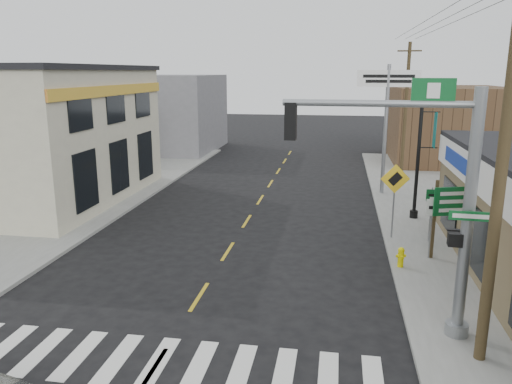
% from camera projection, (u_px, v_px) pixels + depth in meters
% --- Properties ---
extents(ground, '(140.00, 140.00, 0.00)m').
position_uv_depth(ground, '(152.00, 372.00, 11.41)').
color(ground, black).
rests_on(ground, ground).
extents(sidewalk_right, '(6.00, 38.00, 0.13)m').
position_uv_depth(sidewalk_right, '(447.00, 223.00, 22.43)').
color(sidewalk_right, slate).
rests_on(sidewalk_right, ground).
extents(sidewalk_left, '(6.00, 38.00, 0.13)m').
position_uv_depth(sidewalk_left, '(76.00, 206.00, 25.30)').
color(sidewalk_left, slate).
rests_on(sidewalk_left, ground).
extents(center_line, '(0.12, 56.00, 0.01)m').
position_uv_depth(center_line, '(228.00, 251.00, 19.08)').
color(center_line, gold).
rests_on(center_line, ground).
extents(crosswalk, '(11.00, 2.20, 0.01)m').
position_uv_depth(crosswalk, '(158.00, 362.00, 11.80)').
color(crosswalk, silver).
rests_on(crosswalk, ground).
extents(left_building, '(12.00, 12.00, 6.80)m').
position_uv_depth(left_building, '(10.00, 136.00, 26.11)').
color(left_building, '#BEB99E').
rests_on(left_building, ground).
extents(bldg_distant_right, '(8.00, 10.00, 5.60)m').
position_uv_depth(bldg_distant_right, '(446.00, 124.00, 37.60)').
color(bldg_distant_right, brown).
rests_on(bldg_distant_right, ground).
extents(bldg_distant_left, '(9.00, 10.00, 6.40)m').
position_uv_depth(bldg_distant_left, '(164.00, 113.00, 43.09)').
color(bldg_distant_left, slate).
rests_on(bldg_distant_left, ground).
extents(traffic_signal_pole, '(5.08, 0.39, 6.43)m').
position_uv_depth(traffic_signal_pole, '(438.00, 188.00, 12.04)').
color(traffic_signal_pole, gray).
rests_on(traffic_signal_pole, sidewalk_right).
extents(guide_sign, '(1.64, 0.14, 2.88)m').
position_uv_depth(guide_sign, '(455.00, 209.00, 17.52)').
color(guide_sign, '#44361F').
rests_on(guide_sign, sidewalk_right).
extents(fire_hydrant, '(0.22, 0.22, 0.71)m').
position_uv_depth(fire_hydrant, '(401.00, 256.00, 17.16)').
color(fire_hydrant, '#E5D701').
rests_on(fire_hydrant, sidewalk_right).
extents(ped_crossing_sign, '(1.18, 0.08, 3.03)m').
position_uv_depth(ped_crossing_sign, '(395.00, 188.00, 19.81)').
color(ped_crossing_sign, gray).
rests_on(ped_crossing_sign, sidewalk_right).
extents(lamp_post, '(0.79, 0.62, 6.08)m').
position_uv_depth(lamp_post, '(421.00, 142.00, 22.20)').
color(lamp_post, black).
rests_on(lamp_post, sidewalk_right).
extents(dance_center_sign, '(3.27, 0.20, 6.95)m').
position_uv_depth(dance_center_sign, '(387.00, 98.00, 26.51)').
color(dance_center_sign, gray).
rests_on(dance_center_sign, sidewalk_right).
extents(shrub_back, '(1.08, 1.08, 0.81)m').
position_uv_depth(shrub_back, '(467.00, 239.00, 18.84)').
color(shrub_back, black).
rests_on(shrub_back, sidewalk_right).
extents(utility_pole_near, '(1.73, 0.26, 9.96)m').
position_uv_depth(utility_pole_near, '(505.00, 143.00, 10.56)').
color(utility_pole_near, '#4A3B24').
rests_on(utility_pole_near, sidewalk_right).
extents(utility_pole_far, '(1.45, 0.22, 8.35)m').
position_uv_depth(utility_pole_far, '(406.00, 109.00, 31.51)').
color(utility_pole_far, '#3F291D').
rests_on(utility_pole_far, sidewalk_right).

